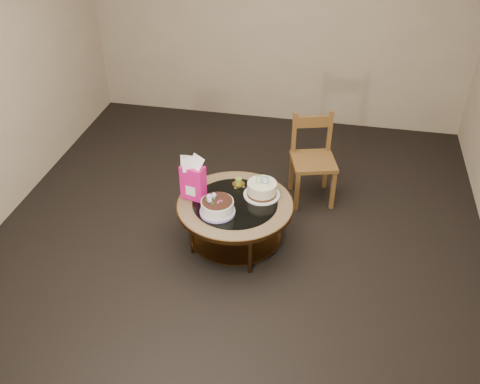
% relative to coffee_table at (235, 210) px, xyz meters
% --- Properties ---
extents(ground, '(5.00, 5.00, 0.00)m').
position_rel_coffee_table_xyz_m(ground, '(-0.00, 0.00, -0.38)').
color(ground, black).
rests_on(ground, ground).
extents(room_walls, '(4.52, 5.02, 2.61)m').
position_rel_coffee_table_xyz_m(room_walls, '(-0.00, 0.00, 1.16)').
color(room_walls, tan).
rests_on(room_walls, ground).
extents(coffee_table, '(1.02, 1.02, 0.46)m').
position_rel_coffee_table_xyz_m(coffee_table, '(0.00, 0.00, 0.00)').
color(coffee_table, brown).
rests_on(coffee_table, ground).
extents(decorated_cake, '(0.30, 0.30, 0.17)m').
position_rel_coffee_table_xyz_m(decorated_cake, '(-0.12, -0.17, 0.14)').
color(decorated_cake, '#B79CDD').
rests_on(decorated_cake, coffee_table).
extents(cream_cake, '(0.32, 0.32, 0.20)m').
position_rel_coffee_table_xyz_m(cream_cake, '(0.21, 0.15, 0.14)').
color(cream_cake, white).
rests_on(cream_cake, coffee_table).
extents(gift_bag, '(0.22, 0.18, 0.41)m').
position_rel_coffee_table_xyz_m(gift_bag, '(-0.37, 0.01, 0.28)').
color(gift_bag, '#EB1685').
rests_on(gift_bag, coffee_table).
extents(pillar_candle, '(0.12, 0.12, 0.08)m').
position_rel_coffee_table_xyz_m(pillar_candle, '(-0.02, 0.26, 0.11)').
color(pillar_candle, '#DDD15B').
rests_on(pillar_candle, coffee_table).
extents(dining_chair, '(0.51, 0.51, 0.89)m').
position_rel_coffee_table_xyz_m(dining_chair, '(0.60, 0.87, 0.07)').
color(dining_chair, brown).
rests_on(dining_chair, ground).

